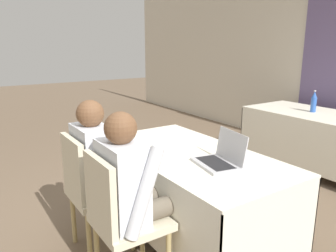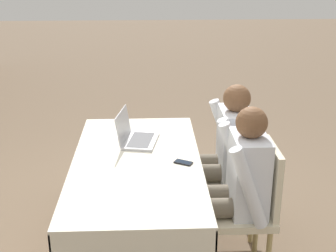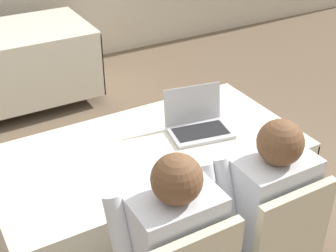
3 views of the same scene
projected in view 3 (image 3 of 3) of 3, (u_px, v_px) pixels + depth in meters
The scene contains 8 objects.
ground_plane at pixel (151, 244), 2.93m from camera, with size 24.00×24.00×0.00m, color brown.
conference_table_near at pixel (149, 172), 2.65m from camera, with size 1.70×0.88×0.73m.
laptop at pixel (198, 124), 2.68m from camera, with size 0.39×0.32×0.24m.
cell_phone at pixel (169, 181), 2.29m from camera, with size 0.11×0.14×0.01m.
paper_beside_laptop at pixel (221, 119), 2.82m from camera, with size 0.25×0.32×0.00m.
chair_near_right at pixel (269, 245), 2.22m from camera, with size 0.44×0.44×0.93m.
person_checkered_shirt at pixel (167, 245), 2.00m from camera, with size 0.50×0.52×1.19m.
person_white_shirt at pixel (258, 207), 2.21m from camera, with size 0.50×0.52×1.19m.
Camera 3 is at (-0.96, -1.90, 2.15)m, focal length 50.00 mm.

